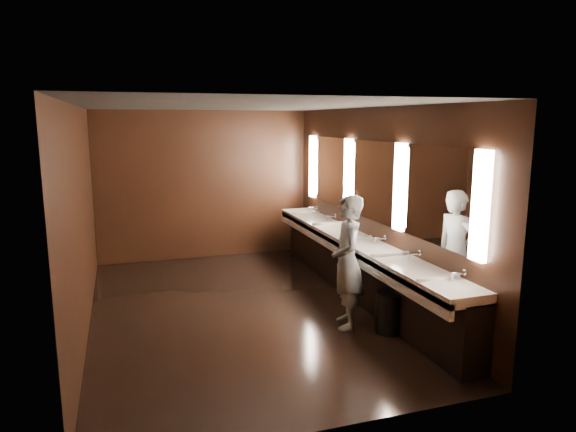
% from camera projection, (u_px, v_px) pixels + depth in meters
% --- Properties ---
extents(floor, '(6.00, 6.00, 0.00)m').
position_uv_depth(floor, '(241.00, 310.00, 7.19)').
color(floor, black).
rests_on(floor, ground).
extents(ceiling, '(4.00, 6.00, 0.02)m').
position_uv_depth(ceiling, '(238.00, 106.00, 6.67)').
color(ceiling, '#2D2D2B').
rests_on(ceiling, wall_back).
extents(wall_back, '(4.00, 0.02, 2.80)m').
position_uv_depth(wall_back, '(204.00, 185.00, 9.73)').
color(wall_back, black).
rests_on(wall_back, floor).
extents(wall_front, '(4.00, 0.02, 2.80)m').
position_uv_depth(wall_front, '(323.00, 273.00, 4.13)').
color(wall_front, black).
rests_on(wall_front, floor).
extents(wall_left, '(0.02, 6.00, 2.80)m').
position_uv_depth(wall_left, '(81.00, 220.00, 6.32)').
color(wall_left, black).
rests_on(wall_left, floor).
extents(wall_right, '(0.02, 6.00, 2.80)m').
position_uv_depth(wall_right, '(373.00, 204.00, 7.54)').
color(wall_right, black).
rests_on(wall_right, floor).
extents(sink_counter, '(0.55, 5.40, 1.01)m').
position_uv_depth(sink_counter, '(358.00, 265.00, 7.65)').
color(sink_counter, black).
rests_on(sink_counter, floor).
extents(mirror_band, '(0.06, 5.03, 1.15)m').
position_uv_depth(mirror_band, '(372.00, 180.00, 7.47)').
color(mirror_band, '#FFE2CA').
rests_on(mirror_band, wall_right).
extents(person, '(0.56, 0.71, 1.70)m').
position_uv_depth(person, '(347.00, 262.00, 6.48)').
color(person, '#95B3DF').
rests_on(person, floor).
extents(trash_bin, '(0.39, 0.39, 0.52)m').
position_uv_depth(trash_bin, '(389.00, 312.00, 6.38)').
color(trash_bin, black).
rests_on(trash_bin, floor).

